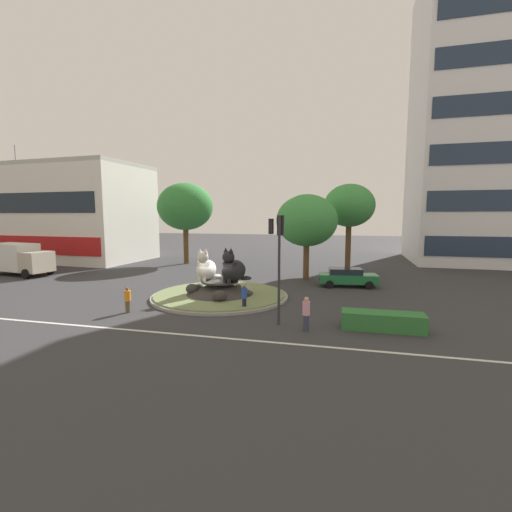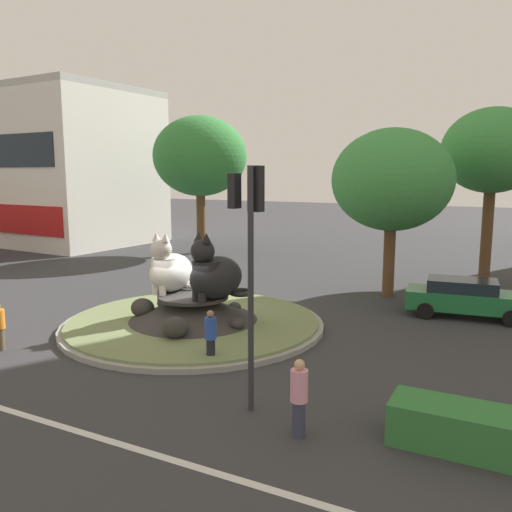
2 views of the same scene
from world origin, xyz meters
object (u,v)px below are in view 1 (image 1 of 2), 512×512
at_px(broadleaf_tree_behind_island, 349,206).
at_px(third_tree_left, 307,221).
at_px(traffic_light_mast, 278,246).
at_px(second_tree_near_tower, 185,207).
at_px(office_tower, 491,120).
at_px(cat_statue_white, 206,268).
at_px(pedestrian_pink_shirt, 306,313).
at_px(pedestrian_orange_shirt, 128,299).
at_px(sedan_on_far_lane, 347,277).
at_px(cat_statue_black, 233,269).
at_px(pedestrian_blue_shirt, 244,297).
at_px(shophouse_block, 52,213).
at_px(delivery_box_truck, 19,258).

bearing_deg(broadleaf_tree_behind_island, third_tree_left, -122.98).
height_order(traffic_light_mast, second_tree_near_tower, second_tree_near_tower).
distance_m(office_tower, second_tree_near_tower, 37.87).
relative_size(cat_statue_white, pedestrian_pink_shirt, 1.32).
xyz_separation_m(cat_statue_white, third_tree_left, (6.34, 8.18, 3.28)).
height_order(cat_statue_white, traffic_light_mast, traffic_light_mast).
bearing_deg(pedestrian_orange_shirt, traffic_light_mast, 35.77).
relative_size(broadleaf_tree_behind_island, third_tree_left, 1.17).
bearing_deg(traffic_light_mast, pedestrian_orange_shirt, 96.04).
bearing_deg(traffic_light_mast, second_tree_near_tower, 41.99).
bearing_deg(pedestrian_pink_shirt, broadleaf_tree_behind_island, -86.13).
relative_size(second_tree_near_tower, sedan_on_far_lane, 2.00).
height_order(cat_statue_black, traffic_light_mast, traffic_light_mast).
distance_m(cat_statue_white, second_tree_near_tower, 18.42).
bearing_deg(pedestrian_pink_shirt, pedestrian_orange_shirt, 6.23).
bearing_deg(cat_statue_white, pedestrian_orange_shirt, -27.25).
height_order(broadleaf_tree_behind_island, pedestrian_orange_shirt, broadleaf_tree_behind_island).
bearing_deg(pedestrian_orange_shirt, second_tree_near_tower, 141.51).
bearing_deg(pedestrian_orange_shirt, pedestrian_pink_shirt, 31.67).
distance_m(office_tower, pedestrian_blue_shirt, 39.87).
bearing_deg(third_tree_left, second_tree_near_tower, 153.99).
bearing_deg(broadleaf_tree_behind_island, pedestrian_blue_shirt, -110.64).
xyz_separation_m(cat_statue_white, broadleaf_tree_behind_island, (10.06, 13.91, 4.69)).
bearing_deg(office_tower, traffic_light_mast, -122.16).
distance_m(traffic_light_mast, third_tree_left, 13.37).
height_order(pedestrian_blue_shirt, sedan_on_far_lane, pedestrian_blue_shirt).
distance_m(cat_statue_white, pedestrian_orange_shirt, 6.04).
xyz_separation_m(cat_statue_white, shophouse_block, (-28.11, 15.90, 4.03)).
height_order(third_tree_left, sedan_on_far_lane, third_tree_left).
xyz_separation_m(traffic_light_mast, third_tree_left, (0.19, 13.32, 1.10)).
relative_size(office_tower, sedan_on_far_lane, 7.12).
relative_size(pedestrian_pink_shirt, pedestrian_blue_shirt, 1.07).
distance_m(cat_statue_black, delivery_box_truck, 23.58).
relative_size(shophouse_block, office_tower, 0.77).
relative_size(pedestrian_blue_shirt, delivery_box_truck, 0.23).
distance_m(second_tree_near_tower, pedestrian_pink_shirt, 27.65).
xyz_separation_m(second_tree_near_tower, pedestrian_blue_shirt, (12.40, -18.53, -5.92)).
distance_m(traffic_light_mast, pedestrian_orange_shirt, 9.75).
xyz_separation_m(traffic_light_mast, shophouse_block, (-34.26, 21.04, 1.84)).
xyz_separation_m(cat_statue_white, pedestrian_orange_shirt, (-2.98, -5.11, -1.24)).
relative_size(traffic_light_mast, delivery_box_truck, 0.83).
distance_m(broadleaf_tree_behind_island, pedestrian_pink_shirt, 20.78).
xyz_separation_m(cat_statue_white, sedan_on_far_lane, (9.94, 5.97, -1.24)).
relative_size(office_tower, pedestrian_pink_shirt, 19.53).
distance_m(pedestrian_orange_shirt, delivery_box_truck, 20.36).
bearing_deg(pedestrian_orange_shirt, delivery_box_truck, -171.28).
height_order(office_tower, pedestrian_blue_shirt, office_tower).
xyz_separation_m(cat_statue_black, traffic_light_mast, (4.06, -4.92, 2.14)).
height_order(cat_statue_black, broadleaf_tree_behind_island, broadleaf_tree_behind_island).
relative_size(cat_statue_white, traffic_light_mast, 0.40).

